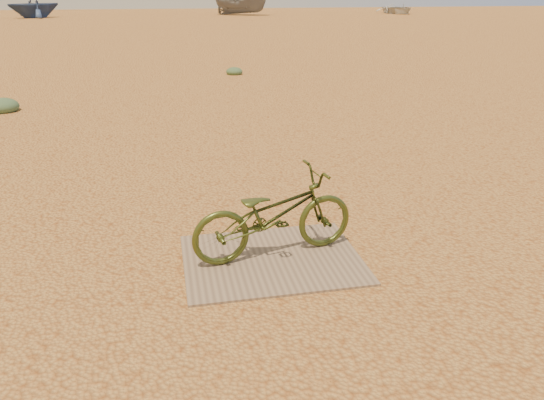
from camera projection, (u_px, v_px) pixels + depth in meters
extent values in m
plane|color=tan|center=(237.00, 255.00, 4.97)|extent=(120.00, 120.00, 0.00)
cube|color=#836E56|center=(272.00, 259.00, 4.87)|extent=(1.61, 1.26, 0.02)
imported|color=#3C481B|center=(274.00, 214.00, 4.79)|extent=(1.60, 0.79, 0.81)
imported|color=navy|center=(33.00, 4.00, 41.91)|extent=(5.26, 5.11, 2.11)
imported|color=slate|center=(241.00, 3.00, 46.09)|extent=(5.42, 4.55, 2.02)
imported|color=beige|center=(398.00, 9.00, 48.69)|extent=(3.31, 4.44, 0.88)
ellipsoid|color=#486342|center=(4.00, 111.00, 10.68)|extent=(0.63, 0.63, 0.34)
ellipsoid|color=#486342|center=(234.00, 74.00, 15.17)|extent=(0.47, 0.47, 0.26)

